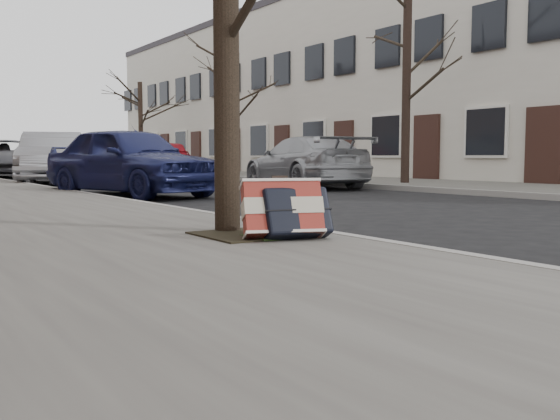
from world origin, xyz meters
TOP-DOWN VIEW (x-y plane):
  - ground at (0.00, 0.00)m, footprint 120.00×120.00m
  - far_sidewalk at (7.80, 15.00)m, footprint 4.00×70.00m
  - house_far at (13.15, 16.00)m, footprint 6.70×40.00m
  - dirt_patch at (-2.00, 1.20)m, footprint 0.85×0.85m
  - suitcase_red at (-1.91, 0.80)m, footprint 0.75×0.58m
  - suitcase_navy at (-1.81, 0.74)m, footprint 0.65×0.46m
  - car_near_front at (-0.25, 8.84)m, footprint 2.78×4.60m
  - car_near_mid at (-0.02, 15.95)m, footprint 3.06×5.02m
  - car_near_back at (-0.21, 22.59)m, footprint 3.57×5.69m
  - car_far_front at (4.87, 9.75)m, footprint 2.54×4.81m
  - car_far_back at (4.83, 18.68)m, footprint 2.82×4.48m
  - tree_far_a at (7.20, 8.38)m, footprint 0.23×0.23m
  - tree_far_b at (7.20, 17.31)m, footprint 0.22×0.22m
  - tree_far_c at (7.20, 27.17)m, footprint 0.24×0.24m

SIDE VIEW (x-z plane):
  - ground at x=0.00m, z-range 0.00..0.00m
  - far_sidewalk at x=7.80m, z-range 0.00..0.12m
  - dirt_patch at x=-2.00m, z-range 0.12..0.14m
  - suitcase_navy at x=-1.81m, z-range 0.12..0.58m
  - suitcase_red at x=-1.91m, z-range 0.12..0.63m
  - car_far_front at x=4.87m, z-range 0.00..1.33m
  - car_far_back at x=4.83m, z-range 0.00..1.42m
  - car_near_front at x=-0.25m, z-range 0.00..1.46m
  - car_near_back at x=-0.21m, z-range 0.00..1.46m
  - car_near_mid at x=-0.02m, z-range 0.00..1.56m
  - tree_far_c at x=7.20m, z-range 0.12..4.60m
  - tree_far_b at x=7.20m, z-range 0.12..4.73m
  - tree_far_a at x=7.20m, z-range 0.12..5.45m
  - house_far at x=13.15m, z-range 0.00..7.20m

